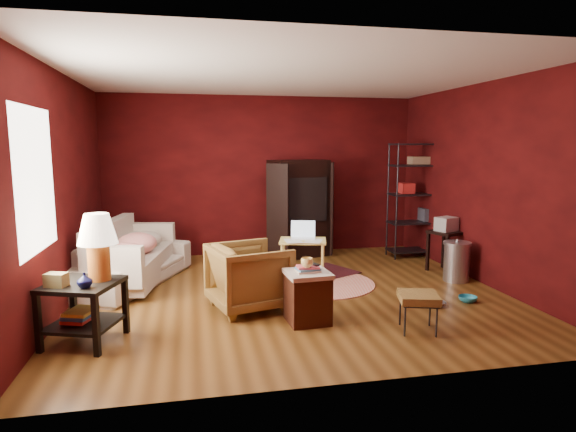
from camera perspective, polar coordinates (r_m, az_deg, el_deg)
name	(u,v)px	position (r m, az deg, el deg)	size (l,w,h in m)	color
room	(288,187)	(6.15, 0.03, 3.42)	(5.54, 5.04, 2.84)	brown
sofa	(131,255)	(7.09, -18.11, -4.40)	(2.14, 0.63, 0.84)	beige
armchair	(249,273)	(5.75, -4.63, -6.79)	(0.84, 0.79, 0.86)	black
pet_bowl_steel	(436,296)	(6.18, 17.11, -9.11)	(0.24, 0.06, 0.24)	#ADB1B4
pet_bowl_turquoise	(468,293)	(6.46, 20.57, -8.55)	(0.23, 0.07, 0.23)	teal
vase	(85,281)	(4.91, -22.96, -7.06)	(0.14, 0.15, 0.14)	#0B0E39
mug	(307,261)	(5.18, 2.28, -5.40)	(0.13, 0.10, 0.13)	#F3D176
side_table	(91,266)	(5.11, -22.36, -5.48)	(0.82, 0.82, 1.28)	black
sofa_cushions	(130,256)	(7.10, -18.27, -4.56)	(1.10, 2.05, 0.81)	beige
hamper	(308,296)	(5.35, 2.33, -9.44)	(0.50, 0.50, 0.65)	#441C0F
footstool	(418,299)	(5.26, 15.21, -9.44)	(0.49, 0.49, 0.40)	black
rug_round	(321,283)	(6.87, 3.88, -7.95)	(2.02, 2.02, 0.01)	#F4E0CB
rug_oriental	(316,273)	(7.34, 3.36, -6.81)	(1.39, 1.22, 0.01)	#53161E
laptop_desk	(303,244)	(7.04, 1.77, -3.29)	(0.77, 0.65, 0.83)	#FFE574
tv_armoire	(299,207)	(8.36, 1.36, 1.10)	(1.28, 0.93, 1.69)	black
wire_shelving	(418,195)	(8.65, 15.17, 2.42)	(0.97, 0.44, 1.98)	#27282F
small_stand	(446,231)	(7.75, 18.22, -1.71)	(0.55, 0.55, 0.85)	black
trash_can	(456,261)	(7.33, 19.34, -5.08)	(0.52, 0.52, 0.61)	#B1B0B9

